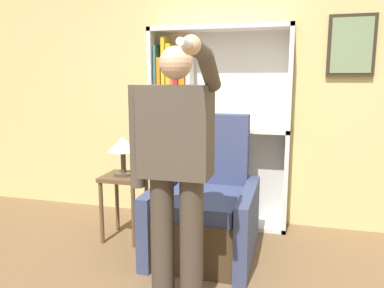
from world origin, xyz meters
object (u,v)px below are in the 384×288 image
Objects in this scene: armchair at (206,212)px; person_standing at (175,165)px; bookcase at (199,132)px; side_table at (124,189)px; table_lamp at (123,147)px.

person_standing reaches higher than armchair.
bookcase is 0.91m from armchair.
bookcase is at bearing 98.41° from person_standing.
table_lamp is at bearing 135.00° from side_table.
side_table is at bearing -132.03° from bookcase.
armchair is 1.91× the size of side_table.
person_standing is (-0.00, -0.82, 0.59)m from armchair.
bookcase is 1.50m from person_standing.
person_standing reaches higher than table_lamp.
bookcase is 1.18× the size of person_standing.
side_table is at bearing 131.16° from person_standing.
person_standing is (0.22, -1.49, 0.01)m from bookcase.
side_table is 1.71× the size of table_lamp.
table_lamp is (-0.77, 0.06, 0.51)m from armchair.
person_standing is at bearing -48.84° from side_table.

